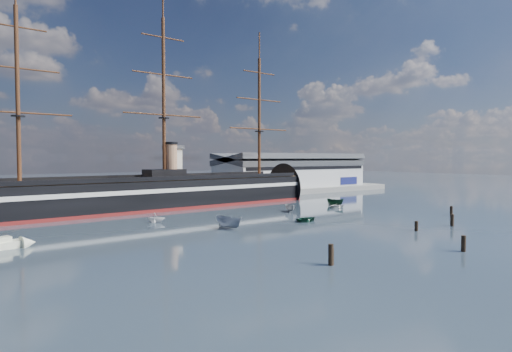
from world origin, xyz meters
TOP-DOWN VIEW (x-y plane):
  - ground at (0.00, 40.00)m, footprint 600.00×600.00m
  - quay at (10.00, 76.00)m, footprint 180.00×18.00m
  - warehouse at (58.00, 80.00)m, footprint 63.00×21.00m
  - quay_tower at (3.00, 73.00)m, footprint 5.00×5.00m
  - warship at (-9.90, 60.00)m, footprint 113.18×19.65m
  - motorboat_a at (-11.39, 21.78)m, footprint 8.00×3.95m
  - motorboat_b at (6.70, 19.36)m, footprint 1.40×3.23m
  - motorboat_c at (14.60, 33.32)m, footprint 5.99×4.24m
  - motorboat_d at (-19.05, 37.19)m, footprint 6.03×6.18m
  - motorboat_e at (30.34, 31.77)m, footprint 1.28×3.02m
  - motorboat_f at (34.10, 36.14)m, footprint 6.39×3.56m
  - piling_near_left at (-16.92, -8.74)m, footprint 0.64×0.64m
  - piling_near_mid at (3.75, -14.90)m, footprint 0.64×0.64m
  - piling_near_right at (24.45, -2.43)m, footprint 0.64×0.64m
  - piling_far_right at (39.63, 5.72)m, footprint 0.64×0.64m
  - piling_extra at (13.98, -1.24)m, footprint 0.64×0.64m

SIDE VIEW (x-z plane):
  - ground at x=0.00m, z-range 0.00..0.00m
  - quay at x=10.00m, z-range -1.00..1.00m
  - motorboat_a at x=-11.39m, z-range -1.53..1.53m
  - motorboat_b at x=6.70m, z-range -0.74..0.74m
  - motorboat_c at x=14.60m, z-range -1.13..1.13m
  - motorboat_d at x=-19.05m, z-range -1.11..1.11m
  - motorboat_e at x=30.34m, z-range -0.70..0.70m
  - motorboat_f at x=34.10m, z-range -1.21..1.21m
  - piling_near_left at x=-16.92m, z-range -1.67..1.67m
  - piling_near_mid at x=3.75m, z-range -1.49..1.49m
  - piling_near_right at x=24.45m, z-range -1.51..1.51m
  - piling_far_right at x=39.63m, z-range -1.41..1.41m
  - piling_extra at x=13.98m, z-range -1.25..1.25m
  - warship at x=-9.90m, z-range -22.93..31.01m
  - warehouse at x=58.00m, z-range 2.18..13.78m
  - quay_tower at x=3.00m, z-range 2.25..17.25m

